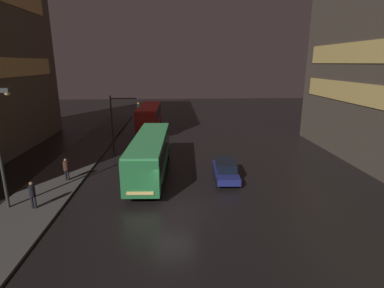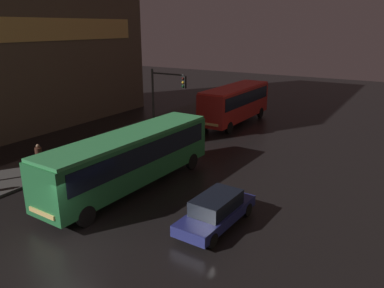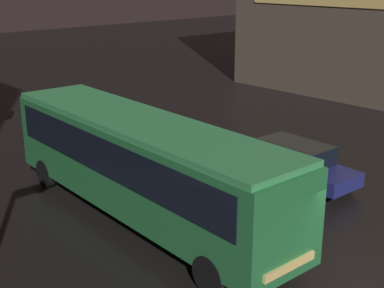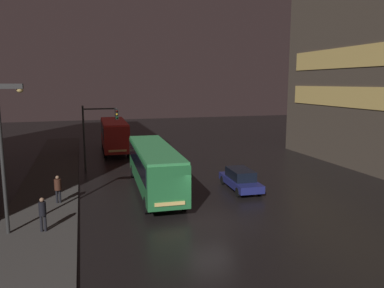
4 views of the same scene
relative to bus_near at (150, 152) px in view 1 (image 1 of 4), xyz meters
The scene contains 9 objects.
ground_plane 7.08m from the bus_near, 74.14° to the right, with size 120.00×120.00×0.00m, color black.
sidewalk_left 8.15m from the bus_near, 154.19° to the left, with size 4.00×48.00×0.15m.
bus_near is the anchor object (origin of this frame).
bus_far 16.39m from the bus_near, 94.72° to the left, with size 2.75×9.71×3.44m.
car_taxi 6.19m from the bus_near, 11.83° to the right, with size 1.93×4.73×1.48m.
pedestrian_near 8.94m from the bus_near, 139.33° to the right, with size 0.37×0.37×1.75m.
pedestrian_mid 6.44m from the bus_near, 169.00° to the right, with size 0.57×0.57×1.73m.
traffic_light_main 9.04m from the bus_near, 113.06° to the left, with size 3.06×0.35×5.60m.
street_lamp_sidewalk 10.35m from the bus_near, 145.77° to the right, with size 1.25×0.36×7.35m.
Camera 1 is at (0.12, -16.63, 8.85)m, focal length 28.00 mm.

